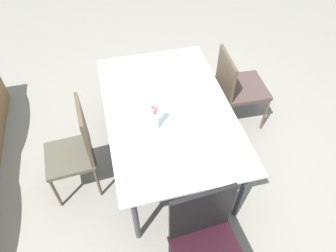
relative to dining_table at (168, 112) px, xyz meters
name	(u,v)px	position (x,y,z in m)	size (l,w,h in m)	color
ground_plane	(171,155)	(0.03, -0.04, -0.69)	(12.00, 12.00, 0.00)	gray
dining_table	(168,112)	(0.00, 0.00, 0.00)	(1.72, 1.10, 0.74)	silver
chair_end_left	(206,242)	(-1.15, 0.01, -0.15)	(0.51, 0.51, 0.98)	black
chair_near_right	(237,85)	(0.39, -0.85, -0.17)	(0.49, 0.49, 0.89)	#473732
chair_far_side	(76,147)	(-0.09, 0.85, -0.14)	(0.44, 0.44, 1.00)	#494537
flower_vase	(154,117)	(-0.19, 0.16, 0.18)	(0.08, 0.08, 0.29)	silver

